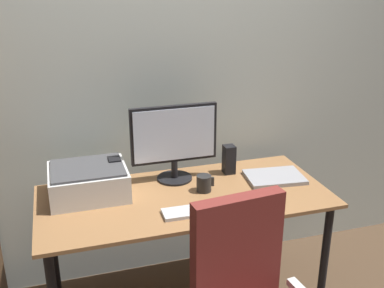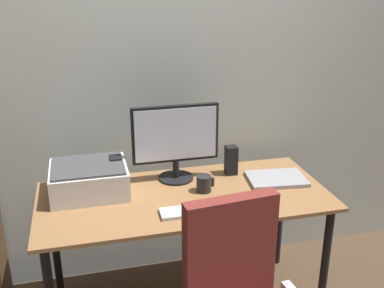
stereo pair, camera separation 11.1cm
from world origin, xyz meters
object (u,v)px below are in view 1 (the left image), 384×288
(laptop, at_px, (274,177))
(speaker_right, at_px, (229,159))
(desk, at_px, (185,209))
(mouse, at_px, (232,206))
(keyboard, at_px, (192,211))
(monitor, at_px, (173,139))
(speaker_left, at_px, (115,173))
(coffee_mug, at_px, (204,183))
(printer, at_px, (88,181))

(laptop, bearing_deg, speaker_right, 151.05)
(desk, xyz_separation_m, mouse, (0.18, -0.22, 0.10))
(keyboard, bearing_deg, monitor, 89.00)
(laptop, height_order, speaker_left, speaker_left)
(desk, bearing_deg, coffee_mug, 7.65)
(keyboard, xyz_separation_m, printer, (-0.46, 0.35, 0.07))
(keyboard, distance_m, coffee_mug, 0.25)
(monitor, relative_size, speaker_right, 2.86)
(monitor, distance_m, speaker_left, 0.37)
(mouse, relative_size, laptop, 0.30)
(speaker_left, bearing_deg, speaker_right, 0.00)
(desk, bearing_deg, monitor, 91.23)
(printer, bearing_deg, monitor, 6.89)
(coffee_mug, distance_m, speaker_right, 0.28)
(printer, bearing_deg, desk, -17.07)
(mouse, xyz_separation_m, coffee_mug, (-0.07, 0.23, 0.03))
(keyboard, xyz_separation_m, speaker_left, (-0.32, 0.40, 0.08))
(printer, bearing_deg, speaker_left, 18.63)
(monitor, bearing_deg, keyboard, -92.27)
(speaker_right, bearing_deg, desk, -148.71)
(laptop, bearing_deg, coffee_mug, -170.03)
(monitor, height_order, mouse, monitor)
(speaker_left, relative_size, speaker_right, 1.00)
(keyboard, xyz_separation_m, speaker_right, (0.35, 0.40, 0.08))
(monitor, bearing_deg, printer, -173.11)
(mouse, height_order, speaker_right, speaker_right)
(speaker_left, bearing_deg, keyboard, -51.47)
(coffee_mug, xyz_separation_m, laptop, (0.43, 0.03, -0.03))
(speaker_right, height_order, printer, speaker_right)
(laptop, relative_size, printer, 0.80)
(keyboard, height_order, coffee_mug, coffee_mug)
(speaker_left, bearing_deg, monitor, 1.37)
(keyboard, bearing_deg, printer, 144.55)
(speaker_right, bearing_deg, coffee_mug, -139.38)
(monitor, relative_size, laptop, 1.52)
(monitor, distance_m, keyboard, 0.47)
(monitor, xyz_separation_m, mouse, (0.19, -0.42, -0.23))
(keyboard, distance_m, speaker_right, 0.53)
(keyboard, xyz_separation_m, coffee_mug, (0.13, 0.21, 0.04))
(monitor, xyz_separation_m, speaker_right, (0.33, -0.01, -0.16))
(desk, height_order, mouse, mouse)
(desk, bearing_deg, laptop, 4.51)
(mouse, distance_m, coffee_mug, 0.24)
(monitor, relative_size, speaker_left, 2.86)
(desk, relative_size, monitor, 3.16)
(laptop, relative_size, speaker_left, 1.88)
(desk, bearing_deg, speaker_right, 31.29)
(monitor, distance_m, printer, 0.51)
(desk, relative_size, laptop, 4.79)
(mouse, relative_size, printer, 0.24)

